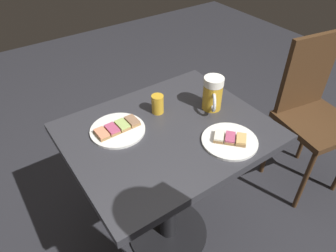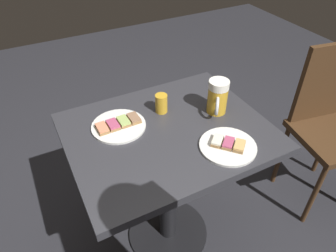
{
  "view_description": "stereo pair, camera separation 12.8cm",
  "coord_description": "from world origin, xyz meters",
  "views": [
    {
      "loc": [
        0.57,
        0.82,
        1.59
      ],
      "look_at": [
        0.0,
        0.0,
        0.78
      ],
      "focal_mm": 33.19,
      "sensor_mm": 36.0,
      "label": 1
    },
    {
      "loc": [
        0.46,
        0.88,
        1.59
      ],
      "look_at": [
        0.0,
        0.0,
        0.78
      ],
      "focal_mm": 33.19,
      "sensor_mm": 36.0,
      "label": 2
    }
  ],
  "objects": [
    {
      "name": "plate_far",
      "position": [
        -0.16,
        0.2,
        0.77
      ],
      "size": [
        0.22,
        0.22,
        0.03
      ],
      "color": "white",
      "rests_on": "cafe_table"
    },
    {
      "name": "beer_mug",
      "position": [
        -0.25,
        -0.01,
        0.84
      ],
      "size": [
        0.11,
        0.13,
        0.15
      ],
      "color": "gold",
      "rests_on": "cafe_table"
    },
    {
      "name": "ground_plane",
      "position": [
        0.0,
        0.0,
        0.0
      ],
      "size": [
        6.0,
        6.0,
        0.0
      ],
      "primitive_type": "plane",
      "color": "#28282D"
    },
    {
      "name": "cafe_chair",
      "position": [
        -0.94,
        0.1,
        0.55
      ],
      "size": [
        0.44,
        0.44,
        0.95
      ],
      "rotation": [
        0.0,
        0.0,
        -0.17
      ],
      "color": "#472D19",
      "rests_on": "ground_plane"
    },
    {
      "name": "cafe_table",
      "position": [
        0.0,
        0.0,
        0.59
      ],
      "size": [
        0.82,
        0.67,
        0.76
      ],
      "color": "black",
      "rests_on": "ground_plane"
    },
    {
      "name": "plate_near",
      "position": [
        0.18,
        -0.11,
        0.77
      ],
      "size": [
        0.23,
        0.23,
        0.03
      ],
      "color": "white",
      "rests_on": "cafe_table"
    },
    {
      "name": "beer_glass_small",
      "position": [
        -0.03,
        -0.13,
        0.8
      ],
      "size": [
        0.05,
        0.05,
        0.09
      ],
      "primitive_type": "cylinder",
      "color": "gold",
      "rests_on": "cafe_table"
    }
  ]
}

